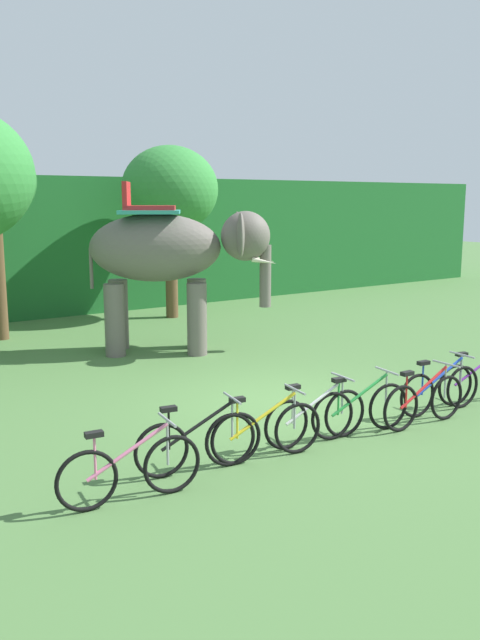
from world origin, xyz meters
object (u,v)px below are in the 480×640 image
(bike_white, at_px, (316,417))
(bike_pink, at_px, (130,470))
(elephant, at_px, (171,254))
(bike_purple, at_px, (478,380))
(bike_black, at_px, (199,442))
(bike_green, at_px, (361,409))
(tree_center, at_px, (170,191))
(bike_red, at_px, (424,401))
(bike_yellow, at_px, (264,432))
(bike_blue, at_px, (440,389))

(bike_white, bearing_deg, bike_pink, -175.36)
(elephant, bearing_deg, bike_purple, -69.06)
(bike_black, height_order, bike_white, same)
(elephant, distance_m, bike_green, 6.62)
(bike_pink, relative_size, bike_green, 1.00)
(tree_center, relative_size, bike_purple, 2.90)
(bike_white, xyz_separation_m, bike_green, (0.77, -0.10, 0.00))
(bike_pink, height_order, bike_red, same)
(tree_center, distance_m, bike_purple, 10.77)
(elephant, distance_m, bike_purple, 7.02)
(bike_pink, relative_size, bike_red, 1.00)
(tree_center, height_order, bike_yellow, tree_center)
(bike_pink, relative_size, bike_black, 1.01)
(bike_blue, bearing_deg, bike_white, 178.17)
(bike_green, bearing_deg, bike_pink, -177.82)
(bike_white, xyz_separation_m, bike_red, (1.85, -0.36, 0.00))
(tree_center, bearing_deg, bike_yellow, -112.15)
(bike_pink, xyz_separation_m, bike_blue, (5.50, 0.16, 0.00))
(tree_center, xyz_separation_m, bike_yellow, (-4.18, -10.26, -3.26))
(bike_pink, distance_m, bike_white, 2.96)
(bike_white, distance_m, bike_purple, 3.53)
(bike_green, xyz_separation_m, bike_blue, (1.78, 0.02, 0.00))
(tree_center, distance_m, elephant, 4.69)
(tree_center, relative_size, bike_green, 2.89)
(bike_yellow, height_order, bike_green, same)
(elephant, bearing_deg, bike_green, -93.02)
(tree_center, bearing_deg, bike_white, -107.55)
(bike_green, height_order, bike_blue, same)
(tree_center, relative_size, bike_black, 2.90)
(bike_red, bearing_deg, elephant, 96.40)
(bike_pink, xyz_separation_m, bike_black, (1.09, 0.31, 0.00))
(bike_yellow, distance_m, bike_white, 0.96)
(tree_center, xyz_separation_m, elephant, (-2.12, -3.92, -1.45))
(tree_center, distance_m, bike_blue, 10.79)
(bike_pink, relative_size, bike_white, 1.00)
(elephant, bearing_deg, bike_blue, -77.16)
(bike_purple, bearing_deg, bike_pink, -178.55)
(tree_center, bearing_deg, bike_purple, -88.28)
(bike_yellow, xyz_separation_m, bike_white, (0.96, 0.08, 0.00))
(bike_yellow, distance_m, bike_green, 1.73)
(bike_pink, distance_m, bike_black, 1.13)
(tree_center, height_order, elephant, tree_center)
(elephant, distance_m, bike_red, 6.90)
(tree_center, xyz_separation_m, bike_black, (-5.08, -10.11, -3.26))
(tree_center, distance_m, bike_green, 11.06)
(bike_purple, bearing_deg, bike_black, 178.46)
(tree_center, xyz_separation_m, bike_blue, (-0.67, -10.26, -3.26))
(bike_black, relative_size, bike_purple, 1.00)
(tree_center, xyz_separation_m, bike_white, (-3.22, -10.18, -3.26))
(bike_white, relative_size, bike_red, 1.00)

